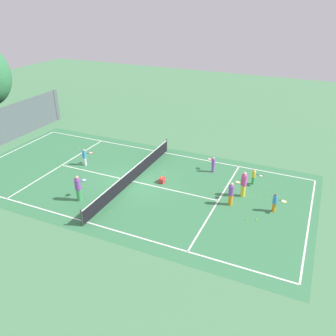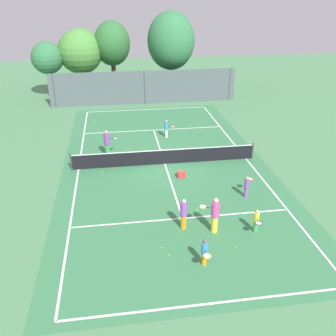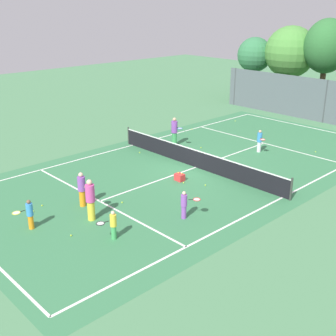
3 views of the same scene
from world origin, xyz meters
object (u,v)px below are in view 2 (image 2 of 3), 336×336
player_3 (215,215)px  player_4 (167,128)px  tennis_ball_12 (202,172)px  tennis_ball_7 (162,247)px  player_0 (107,143)px  player_5 (184,214)px  tennis_ball_2 (169,255)px  tennis_ball_3 (149,130)px  tennis_ball_4 (188,177)px  player_1 (247,186)px  tennis_ball_5 (235,248)px  tennis_ball_10 (102,172)px  tennis_ball_0 (243,156)px  tennis_ball_9 (130,149)px  tennis_ball_8 (84,138)px  ball_crate (181,174)px  player_2 (256,221)px  player_6 (205,252)px  tennis_ball_11 (95,120)px  tennis_ball_6 (197,210)px  tennis_ball_1 (191,125)px

player_3 → player_4: size_ratio=1.32×
tennis_ball_12 → player_3: bearing=-97.8°
tennis_ball_7 → player_0: bearing=102.4°
player_5 → tennis_ball_2: (-0.97, -1.89, -0.78)m
tennis_ball_3 → tennis_ball_4: same height
player_1 → tennis_ball_12: player_1 is taller
player_5 → tennis_ball_3: size_ratio=24.14×
tennis_ball_5 → tennis_ball_10: same height
tennis_ball_0 → tennis_ball_7: size_ratio=1.00×
tennis_ball_12 → tennis_ball_9: bearing=134.6°
player_3 → tennis_ball_3: size_ratio=27.36×
tennis_ball_7 → tennis_ball_9: bearing=93.9°
player_1 → tennis_ball_9: bearing=128.4°
player_1 → tennis_ball_8: size_ratio=18.62×
ball_crate → player_2: bearing=-67.9°
tennis_ball_2 → tennis_ball_4: (2.22, 7.00, 0.00)m
player_6 → tennis_ball_0: size_ratio=19.05×
player_0 → tennis_ball_0: (9.06, -1.56, -0.90)m
tennis_ball_0 → tennis_ball_11: same height
player_2 → tennis_ball_4: 6.26m
player_3 → tennis_ball_5: bearing=-65.8°
tennis_ball_6 → tennis_ball_9: same height
player_3 → player_5: bearing=161.2°
tennis_ball_2 → tennis_ball_12: (3.19, 7.55, 0.00)m
tennis_ball_7 → tennis_ball_9: same height
tennis_ball_3 → player_6: bearing=-87.7°
player_0 → tennis_ball_1: size_ratio=27.35×
player_6 → tennis_ball_4: size_ratio=19.05×
tennis_ball_12 → tennis_ball_7: bearing=-116.2°
player_2 → tennis_ball_10: bearing=134.4°
tennis_ball_6 → tennis_ball_7: (-2.20, -2.79, 0.00)m
player_2 → player_5: 3.39m
tennis_ball_9 → ball_crate: bearing=-58.9°
tennis_ball_3 → tennis_ball_11: (-4.37, 3.15, 0.00)m
tennis_ball_4 → tennis_ball_3: bearing=100.3°
player_5 → player_3: bearing=-18.8°
player_2 → tennis_ball_3: 14.77m
player_0 → tennis_ball_4: (4.78, -4.01, -0.90)m
player_0 → player_3: 10.77m
player_2 → tennis_ball_2: size_ratio=17.87×
tennis_ball_1 → tennis_ball_7: (-4.56, -15.72, 0.00)m
tennis_ball_2 → tennis_ball_3: size_ratio=1.00×
player_0 → tennis_ball_7: bearing=-77.6°
tennis_ball_0 → tennis_ball_8: same height
tennis_ball_8 → ball_crate: bearing=-50.0°
player_2 → tennis_ball_2: player_2 is taller
tennis_ball_4 → player_6: bearing=-96.5°
tennis_ball_12 → player_0: bearing=149.0°
tennis_ball_6 → player_6: bearing=-98.3°
player_1 → tennis_ball_11: 16.66m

